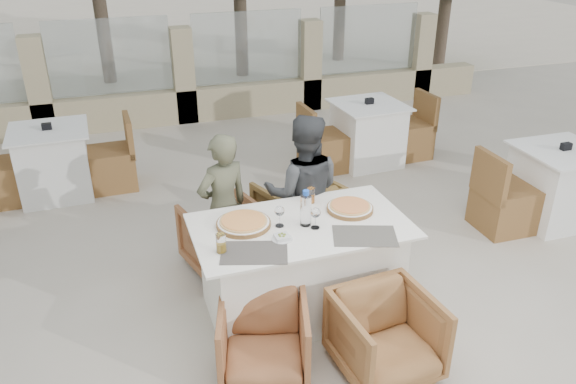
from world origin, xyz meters
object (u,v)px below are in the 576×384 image
object	(u,v)px
beer_glass_left	(221,243)
beer_glass_right	(311,195)
bg_table_b	(367,134)
armchair_far_left	(225,237)
wine_glass_near	(315,217)
diner_left	(223,207)
dining_table	(301,268)
armchair_far_right	(298,212)
armchair_near_right	(386,336)
bg_table_c	(557,185)
water_bottle	(306,208)
armchair_near_left	(264,339)
wine_glass_centre	(280,215)
pizza_right	(350,208)
diner_right	(303,193)
bg_table_a	(54,163)
pizza_left	(243,223)
olive_dish	(282,237)

from	to	relation	value
beer_glass_left	beer_glass_right	xyz separation A→B (m)	(0.83, 0.49, -0.01)
bg_table_b	armchair_far_left	bearing A→B (deg)	-144.27
wine_glass_near	diner_left	bearing A→B (deg)	124.17
dining_table	armchair_far_left	size ratio (longest dim) A/B	2.45
armchair_far_right	armchair_near_right	world-z (taller)	armchair_far_right
armchair_far_left	diner_left	size ratio (longest dim) A/B	0.51
bg_table_c	armchair_near_right	bearing A→B (deg)	-151.27
water_bottle	armchair_near_left	xyz separation A→B (m)	(-0.49, -0.55, -0.63)
beer_glass_right	bg_table_b	distance (m)	2.78
wine_glass_near	armchair_far_right	size ratio (longest dim) A/B	0.27
bg_table_b	bg_table_c	world-z (taller)	same
wine_glass_centre	beer_glass_left	world-z (taller)	wine_glass_centre
armchair_near_left	bg_table_c	distance (m)	3.60
dining_table	bg_table_b	bearing A→B (deg)	54.64
pizza_right	diner_left	size ratio (longest dim) A/B	0.28
armchair_far_left	bg_table_c	world-z (taller)	bg_table_c
pizza_right	armchair_far_right	world-z (taller)	pizza_right
armchair_far_right	diner_right	bearing A→B (deg)	57.07
dining_table	bg_table_a	bearing A→B (deg)	123.58
pizza_left	armchair_far_right	world-z (taller)	pizza_left
beer_glass_right	armchair_near_right	distance (m)	1.25
diner_left	bg_table_c	xyz separation A→B (m)	(3.39, -0.12, -0.26)
pizza_left	diner_left	size ratio (longest dim) A/B	0.31
armchair_near_left	armchair_near_right	xyz separation A→B (m)	(0.78, -0.25, 0.02)
pizza_left	bg_table_b	distance (m)	3.30
pizza_left	pizza_right	bearing A→B (deg)	-2.07
armchair_near_right	armchair_far_right	bearing A→B (deg)	84.78
beer_glass_right	bg_table_c	bearing A→B (deg)	5.27
pizza_right	armchair_near_right	bearing A→B (deg)	-97.60
beer_glass_left	diner_right	world-z (taller)	diner_right
armchair_near_right	diner_right	bearing A→B (deg)	88.28
pizza_left	beer_glass_left	distance (m)	0.38
pizza_left	bg_table_b	bearing A→B (deg)	47.61
wine_glass_near	armchair_far_left	size ratio (longest dim) A/B	0.28
pizza_right	water_bottle	distance (m)	0.43
dining_table	wine_glass_centre	world-z (taller)	wine_glass_centre
olive_dish	armchair_far_right	world-z (taller)	olive_dish
diner_left	dining_table	bearing A→B (deg)	102.97
water_bottle	beer_glass_left	world-z (taller)	water_bottle
dining_table	olive_dish	world-z (taller)	olive_dish
pizza_left	pizza_right	world-z (taller)	pizza_left
pizza_left	bg_table_c	distance (m)	3.41
bg_table_a	pizza_right	bearing A→B (deg)	-50.87
armchair_near_left	armchair_near_right	bearing A→B (deg)	-2.00
water_bottle	bg_table_a	xyz separation A→B (m)	(-1.90, 2.83, -0.53)
dining_table	bg_table_c	world-z (taller)	same
bg_table_a	olive_dish	bearing A→B (deg)	-61.73
diner_right	armchair_far_right	bearing A→B (deg)	-85.25
armchair_far_left	diner_left	bearing A→B (deg)	65.19
dining_table	diner_right	bearing A→B (deg)	68.35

